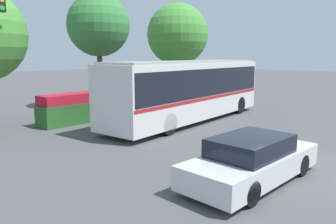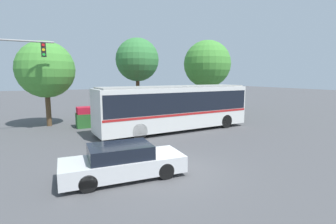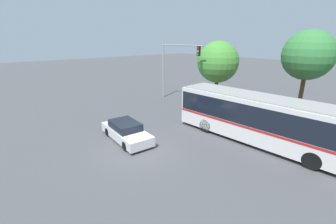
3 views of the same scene
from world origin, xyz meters
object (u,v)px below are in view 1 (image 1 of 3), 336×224
Objects in this scene: street_tree_right at (178,35)px; city_bus at (189,87)px; street_tree_centre at (99,25)px; sedan_foreground at (252,160)px.

city_bus is at bearing -137.11° from street_tree_right.
street_tree_centre reaches higher than city_bus.
city_bus is at bearing -88.96° from street_tree_centre.
sedan_foreground is 0.61× the size of street_tree_right.
street_tree_centre is at bearing 87.49° from city_bus.
street_tree_right is (13.57, 13.85, 4.57)m from sedan_foreground.
street_tree_centre is at bearing 178.74° from street_tree_right.
street_tree_right is (7.92, -0.17, -0.21)m from street_tree_centre.
street_tree_centre is 7.92m from street_tree_right.
street_tree_right reaches higher than city_bus.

